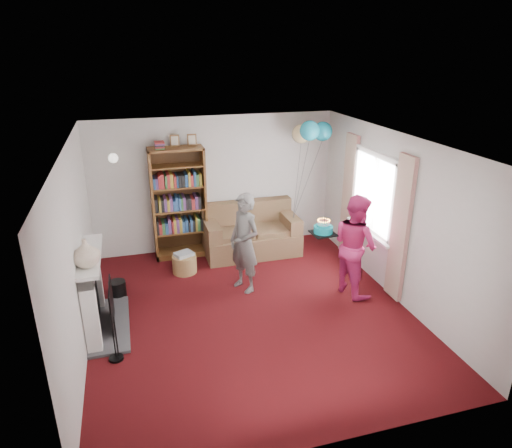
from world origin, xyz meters
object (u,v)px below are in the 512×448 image
object	(u,v)px
person_magenta	(355,245)
birthday_cake	(323,230)
bookcase	(179,204)
sofa	(250,234)
person_striped	(244,243)

from	to	relation	value
person_magenta	birthday_cake	world-z (taller)	person_magenta
bookcase	birthday_cake	xyz separation A→B (m)	(1.88, -2.12, 0.12)
sofa	birthday_cake	xyz separation A→B (m)	(0.61, -1.89, 0.76)
sofa	person_striped	world-z (taller)	person_striped
person_striped	person_magenta	size ratio (longest dim) A/B	0.99
bookcase	sofa	bearing A→B (deg)	-10.35
sofa	person_magenta	size ratio (longest dim) A/B	1.08
person_striped	sofa	bearing A→B (deg)	134.39
person_magenta	sofa	bearing A→B (deg)	17.72
bookcase	birthday_cake	distance (m)	2.84
birthday_cake	bookcase	bearing A→B (deg)	131.57
person_striped	person_magenta	xyz separation A→B (m)	(1.61, -0.54, 0.01)
bookcase	person_magenta	distance (m)	3.23
sofa	birthday_cake	size ratio (longest dim) A/B	5.15
sofa	person_striped	bearing A→B (deg)	-108.79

